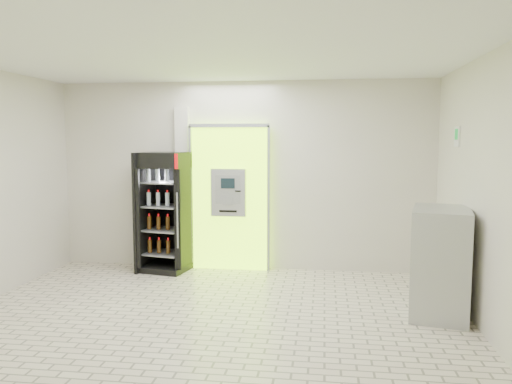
# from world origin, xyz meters

# --- Properties ---
(ground) EXTENTS (6.00, 6.00, 0.00)m
(ground) POSITION_xyz_m (0.00, 0.00, 0.00)
(ground) COLOR beige
(ground) RESTS_ON ground
(room_shell) EXTENTS (6.00, 6.00, 6.00)m
(room_shell) POSITION_xyz_m (0.00, 0.00, 1.84)
(room_shell) COLOR silver
(room_shell) RESTS_ON ground
(atm_assembly) EXTENTS (1.30, 0.24, 2.33)m
(atm_assembly) POSITION_xyz_m (-0.20, 2.41, 1.17)
(atm_assembly) COLOR #97E810
(atm_assembly) RESTS_ON ground
(pillar) EXTENTS (0.22, 0.11, 2.60)m
(pillar) POSITION_xyz_m (-0.98, 2.45, 1.30)
(pillar) COLOR silver
(pillar) RESTS_ON ground
(beverage_cooler) EXTENTS (0.81, 0.77, 1.88)m
(beverage_cooler) POSITION_xyz_m (-1.20, 2.18, 0.90)
(beverage_cooler) COLOR black
(beverage_cooler) RESTS_ON ground
(steel_cabinet) EXTENTS (0.84, 1.07, 1.28)m
(steel_cabinet) POSITION_xyz_m (2.67, 0.66, 0.64)
(steel_cabinet) COLOR #A4A6AC
(steel_cabinet) RESTS_ON ground
(exit_sign) EXTENTS (0.02, 0.22, 0.26)m
(exit_sign) POSITION_xyz_m (2.99, 1.40, 2.12)
(exit_sign) COLOR white
(exit_sign) RESTS_ON room_shell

